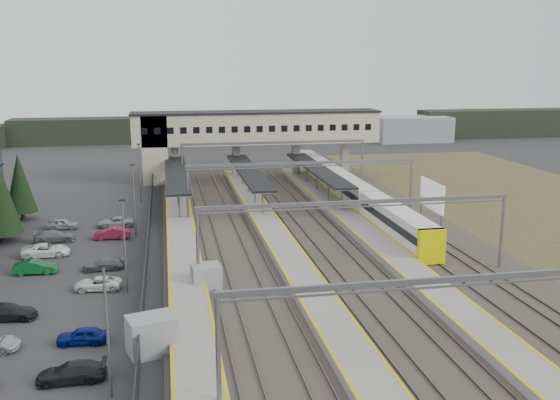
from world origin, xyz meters
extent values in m
plane|color=#2B2B2D|center=(0.00, 0.00, 0.00)|extent=(220.00, 220.00, 0.00)
cylinder|color=black|center=(-22.00, 10.00, 0.60)|extent=(0.44, 0.44, 1.20)
cylinder|color=black|center=(-22.00, 20.00, 0.60)|extent=(0.44, 0.44, 1.20)
cone|color=black|center=(-22.00, 20.00, 4.60)|extent=(3.74, 3.74, 7.20)
imported|color=black|center=(-16.50, -12.10, 0.61)|extent=(4.37, 2.09, 1.23)
imported|color=#105928|center=(-16.50, -1.50, 0.64)|extent=(3.94, 1.52, 1.28)
imported|color=white|center=(-16.50, 3.80, 0.65)|extent=(4.79, 2.46, 1.29)
imported|color=slate|center=(-16.50, 9.10, 0.63)|extent=(4.47, 2.19, 1.25)
imported|color=#9E9CA1|center=(-16.50, 14.40, 0.64)|extent=(3.83, 1.76, 1.27)
imported|color=black|center=(-10.50, -22.70, 0.60)|extent=(4.18, 1.75, 1.21)
imported|color=navy|center=(-10.50, -17.40, 0.59)|extent=(3.54, 1.66, 1.17)
imported|color=white|center=(-10.50, -6.80, 0.55)|extent=(4.11, 2.15, 1.11)
imported|color=#5C5D63|center=(-10.50, -1.50, 0.55)|extent=(3.95, 1.90, 1.11)
imported|color=maroon|center=(-10.50, 9.10, 0.64)|extent=(3.98, 1.58, 1.29)
imported|color=#A6A6AB|center=(-10.50, 14.40, 0.58)|extent=(4.24, 2.12, 1.15)
cylinder|color=slate|center=(-8.00, -25.00, 4.00)|extent=(0.16, 0.16, 8.00)
cube|color=black|center=(-8.00, -25.00, 8.00)|extent=(0.50, 0.25, 0.15)
cylinder|color=slate|center=(-8.00, -8.00, 4.00)|extent=(0.16, 0.16, 8.00)
cube|color=black|center=(-8.00, -8.00, 8.00)|extent=(0.50, 0.25, 0.15)
cylinder|color=slate|center=(-8.00, 10.00, 4.00)|extent=(0.16, 0.16, 8.00)
cube|color=black|center=(-8.00, 10.00, 8.00)|extent=(0.50, 0.25, 0.15)
cylinder|color=slate|center=(-8.00, 28.00, 4.00)|extent=(0.16, 0.16, 8.00)
cube|color=black|center=(-8.00, 28.00, 8.00)|extent=(0.50, 0.25, 0.15)
cube|color=#26282B|center=(-6.50, 5.00, 1.00)|extent=(0.08, 90.00, 2.00)
cube|color=gray|center=(-5.75, -19.67, 1.28)|extent=(3.58, 3.03, 2.56)
cube|color=gray|center=(-1.38, -8.48, 1.11)|extent=(2.63, 2.28, 2.22)
cube|color=#343229|center=(12.00, 5.00, 0.10)|extent=(34.00, 90.00, 0.20)
cube|color=#59544C|center=(-0.72, 5.00, 0.28)|extent=(0.08, 90.00, 0.14)
cube|color=#59544C|center=(0.72, 5.00, 0.28)|extent=(0.08, 90.00, 0.14)
cube|color=#59544C|center=(3.28, 5.00, 0.28)|extent=(0.08, 90.00, 0.14)
cube|color=#59544C|center=(4.72, 5.00, 0.28)|extent=(0.08, 90.00, 0.14)
cube|color=#59544C|center=(9.28, 5.00, 0.28)|extent=(0.08, 90.00, 0.14)
cube|color=#59544C|center=(10.72, 5.00, 0.28)|extent=(0.08, 90.00, 0.14)
cube|color=#59544C|center=(13.28, 5.00, 0.28)|extent=(0.08, 90.00, 0.14)
cube|color=#59544C|center=(14.72, 5.00, 0.28)|extent=(0.08, 90.00, 0.14)
cube|color=#59544C|center=(19.28, 5.00, 0.28)|extent=(0.08, 90.00, 0.14)
cube|color=#59544C|center=(20.72, 5.00, 0.28)|extent=(0.08, 90.00, 0.14)
cube|color=#59544C|center=(23.28, 5.00, 0.28)|extent=(0.08, 90.00, 0.14)
cube|color=#59544C|center=(24.72, 5.00, 0.28)|extent=(0.08, 90.00, 0.14)
cube|color=gray|center=(-3.00, 5.00, 0.45)|extent=(3.20, 82.00, 0.90)
cube|color=gold|center=(-4.45, 5.00, 0.91)|extent=(0.25, 82.00, 0.02)
cube|color=gold|center=(-1.55, 5.00, 0.91)|extent=(0.25, 82.00, 0.02)
cube|color=gray|center=(7.00, 5.00, 0.45)|extent=(3.20, 82.00, 0.90)
cube|color=gold|center=(5.55, 5.00, 0.91)|extent=(0.25, 82.00, 0.02)
cube|color=gold|center=(8.45, 5.00, 0.91)|extent=(0.25, 82.00, 0.02)
cube|color=gray|center=(17.00, 5.00, 0.45)|extent=(3.20, 82.00, 0.90)
cube|color=gold|center=(15.55, 5.00, 0.91)|extent=(0.25, 82.00, 0.02)
cube|color=gold|center=(18.45, 5.00, 0.91)|extent=(0.25, 82.00, 0.02)
cube|color=black|center=(-3.00, 27.00, 4.00)|extent=(3.00, 30.00, 0.25)
cube|color=slate|center=(-3.00, 27.00, 3.85)|extent=(3.10, 30.00, 0.12)
cylinder|color=slate|center=(-3.00, 14.00, 2.40)|extent=(0.20, 0.20, 3.10)
cylinder|color=slate|center=(-3.00, 20.50, 2.40)|extent=(0.20, 0.20, 3.10)
cylinder|color=slate|center=(-3.00, 27.00, 2.40)|extent=(0.20, 0.20, 3.10)
cylinder|color=slate|center=(-3.00, 33.50, 2.40)|extent=(0.20, 0.20, 3.10)
cylinder|color=slate|center=(-3.00, 40.00, 2.40)|extent=(0.20, 0.20, 3.10)
cube|color=black|center=(7.00, 27.00, 4.00)|extent=(3.00, 30.00, 0.25)
cube|color=slate|center=(7.00, 27.00, 3.85)|extent=(3.10, 30.00, 0.12)
cylinder|color=slate|center=(7.00, 14.00, 2.40)|extent=(0.20, 0.20, 3.10)
cylinder|color=slate|center=(7.00, 20.50, 2.40)|extent=(0.20, 0.20, 3.10)
cylinder|color=slate|center=(7.00, 27.00, 2.40)|extent=(0.20, 0.20, 3.10)
cylinder|color=slate|center=(7.00, 33.50, 2.40)|extent=(0.20, 0.20, 3.10)
cylinder|color=slate|center=(7.00, 40.00, 2.40)|extent=(0.20, 0.20, 3.10)
cube|color=black|center=(17.00, 27.00, 4.00)|extent=(3.00, 30.00, 0.25)
cube|color=slate|center=(17.00, 27.00, 3.85)|extent=(3.10, 30.00, 0.12)
cylinder|color=slate|center=(17.00, 14.00, 2.40)|extent=(0.20, 0.20, 3.10)
cylinder|color=slate|center=(17.00, 20.50, 2.40)|extent=(0.20, 0.20, 3.10)
cylinder|color=slate|center=(17.00, 27.00, 2.40)|extent=(0.20, 0.20, 3.10)
cylinder|color=slate|center=(17.00, 33.50, 2.40)|extent=(0.20, 0.20, 3.10)
cylinder|color=slate|center=(17.00, 40.00, 2.40)|extent=(0.20, 0.20, 3.10)
cube|color=#B1AA88|center=(10.50, 42.00, 8.50)|extent=(40.00, 6.00, 5.00)
cube|color=black|center=(10.50, 42.00, 11.05)|extent=(40.40, 6.40, 0.30)
cube|color=#B1AA88|center=(-6.00, 42.00, 5.50)|extent=(4.00, 6.00, 11.00)
cube|color=black|center=(-7.50, 38.98, 8.60)|extent=(1.00, 0.06, 1.00)
cube|color=black|center=(-5.50, 38.98, 8.60)|extent=(1.00, 0.06, 1.00)
cube|color=black|center=(-3.50, 38.98, 8.60)|extent=(1.00, 0.06, 1.00)
cube|color=black|center=(-1.50, 38.98, 8.60)|extent=(1.00, 0.06, 1.00)
cube|color=black|center=(0.50, 38.98, 8.60)|extent=(1.00, 0.06, 1.00)
cube|color=black|center=(2.50, 38.98, 8.60)|extent=(1.00, 0.06, 1.00)
cube|color=black|center=(4.50, 38.98, 8.60)|extent=(1.00, 0.06, 1.00)
cube|color=black|center=(6.50, 38.98, 8.60)|extent=(1.00, 0.06, 1.00)
cube|color=black|center=(8.50, 38.98, 8.60)|extent=(1.00, 0.06, 1.00)
cube|color=black|center=(10.50, 38.98, 8.60)|extent=(1.00, 0.06, 1.00)
cube|color=black|center=(12.50, 38.98, 8.60)|extent=(1.00, 0.06, 1.00)
cube|color=black|center=(14.50, 38.98, 8.60)|extent=(1.00, 0.06, 1.00)
cube|color=black|center=(16.50, 38.98, 8.60)|extent=(1.00, 0.06, 1.00)
cube|color=black|center=(18.50, 38.98, 8.60)|extent=(1.00, 0.06, 1.00)
cube|color=black|center=(20.50, 38.98, 8.60)|extent=(1.00, 0.06, 1.00)
cube|color=black|center=(22.50, 38.98, 8.60)|extent=(1.00, 0.06, 1.00)
cube|color=black|center=(24.50, 38.98, 8.60)|extent=(1.00, 0.06, 1.00)
cube|color=black|center=(26.50, 38.98, 8.60)|extent=(1.00, 0.06, 1.00)
cube|color=black|center=(28.50, 38.98, 8.60)|extent=(1.00, 0.06, 1.00)
cube|color=gray|center=(-4.50, 42.00, 3.00)|extent=(1.20, 1.60, 6.00)
cube|color=gray|center=(-3.00, 42.00, 3.00)|extent=(1.20, 1.60, 6.00)
cube|color=gray|center=(7.00, 42.00, 3.00)|extent=(1.20, 1.60, 6.00)
cube|color=gray|center=(17.00, 42.00, 3.00)|extent=(1.20, 1.60, 6.00)
cube|color=gray|center=(25.50, 42.00, 3.00)|extent=(1.20, 1.60, 6.00)
cylinder|color=slate|center=(-2.00, -28.00, 3.50)|extent=(0.28, 0.28, 7.00)
cube|color=slate|center=(12.00, -28.00, 7.00)|extent=(28.40, 0.25, 0.35)
cube|color=slate|center=(12.00, -28.00, 6.60)|extent=(28.40, 0.12, 0.12)
cylinder|color=slate|center=(-2.00, -8.00, 3.50)|extent=(0.28, 0.28, 7.00)
cylinder|color=slate|center=(26.00, -8.00, 3.50)|extent=(0.28, 0.28, 7.00)
cube|color=slate|center=(12.00, -8.00, 7.00)|extent=(28.40, 0.25, 0.35)
cube|color=slate|center=(12.00, -8.00, 6.60)|extent=(28.40, 0.12, 0.12)
cylinder|color=slate|center=(-2.00, 14.00, 3.50)|extent=(0.28, 0.28, 7.00)
cylinder|color=slate|center=(26.00, 14.00, 3.50)|extent=(0.28, 0.28, 7.00)
cube|color=slate|center=(12.00, 14.00, 7.00)|extent=(28.40, 0.25, 0.35)
cube|color=slate|center=(12.00, 14.00, 6.60)|extent=(28.40, 0.12, 0.12)
cylinder|color=slate|center=(-2.00, 34.00, 3.50)|extent=(0.28, 0.28, 7.00)
cylinder|color=slate|center=(26.00, 34.00, 3.50)|extent=(0.28, 0.28, 7.00)
cube|color=slate|center=(12.00, 34.00, 7.00)|extent=(28.40, 0.25, 0.35)
cube|color=slate|center=(12.00, 34.00, 6.60)|extent=(28.40, 0.12, 0.12)
cube|color=silver|center=(20.00, 2.87, 1.95)|extent=(2.60, 17.94, 3.34)
cube|color=black|center=(20.00, 2.87, 2.32)|extent=(2.65, 17.34, 0.83)
cube|color=slate|center=(20.00, 2.87, 0.51)|extent=(2.22, 16.54, 0.46)
cube|color=silver|center=(20.00, 21.41, 1.95)|extent=(2.60, 17.94, 3.34)
cube|color=black|center=(20.00, 21.41, 2.32)|extent=(2.65, 17.34, 0.83)
cube|color=slate|center=(20.00, 21.41, 0.51)|extent=(2.22, 16.54, 0.46)
cube|color=silver|center=(20.00, 39.94, 1.95)|extent=(2.60, 17.94, 3.34)
cube|color=black|center=(20.00, 39.94, 2.32)|extent=(2.65, 17.34, 0.83)
cube|color=slate|center=(20.00, 39.94, 0.51)|extent=(2.22, 16.54, 0.46)
cube|color=#DFDD00|center=(20.00, -6.00, 1.95)|extent=(2.61, 0.90, 3.34)
cylinder|color=slate|center=(25.46, 3.56, 1.76)|extent=(0.20, 0.20, 3.53)
cylinder|color=slate|center=(25.46, 9.17, 1.76)|extent=(0.20, 0.20, 3.53)
cube|color=silver|center=(25.46, 6.36, 4.08)|extent=(0.28, 6.61, 3.31)
cube|color=black|center=(-10.00, 95.00, 3.00)|extent=(60.00, 8.00, 6.00)
cube|color=black|center=(40.00, 95.00, 2.50)|extent=(50.00, 8.00, 5.00)
cube|color=black|center=(80.00, 90.00, 3.50)|extent=(40.00, 8.00, 7.00)
cube|color=gray|center=(55.00, 85.00, 3.00)|extent=(18.00, 10.00, 6.00)
camera|label=1|loc=(-4.35, -59.03, 18.98)|focal=40.00mm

